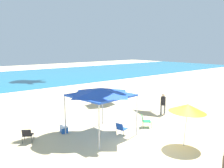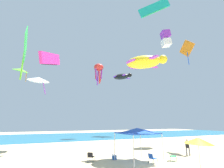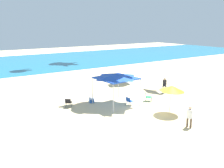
% 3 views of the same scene
% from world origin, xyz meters
% --- Properties ---
extents(ground, '(120.00, 120.00, 0.10)m').
position_xyz_m(ground, '(0.00, 0.00, -0.05)').
color(ground, '#D6BC8C').
extents(canopy_tent, '(3.36, 3.33, 2.88)m').
position_xyz_m(canopy_tent, '(-1.08, 2.93, 2.62)').
color(canopy_tent, '#B7B7BC').
rests_on(canopy_tent, ground).
extents(beach_umbrella, '(1.97, 1.97, 2.37)m').
position_xyz_m(beach_umbrella, '(1.34, -1.35, 2.09)').
color(beach_umbrella, silver).
rests_on(beach_umbrella, ground).
extents(folding_chair_right_of_tent, '(0.78, 0.81, 0.82)m').
position_xyz_m(folding_chair_right_of_tent, '(-4.92, 4.65, 0.47)').
color(folding_chair_right_of_tent, black).
rests_on(folding_chair_right_of_tent, ground).
extents(folding_chair_near_cooler, '(0.81, 0.80, 0.82)m').
position_xyz_m(folding_chair_near_cooler, '(1.99, 2.15, 0.47)').
color(folding_chair_near_cooler, black).
rests_on(folding_chair_near_cooler, ground).
extents(folding_chair_facing_ocean, '(0.73, 0.65, 0.82)m').
position_xyz_m(folding_chair_facing_ocean, '(-0.28, 2.03, 0.47)').
color(folding_chair_facing_ocean, black).
rests_on(folding_chair_facing_ocean, ground).
extents(cooler_box, '(0.57, 0.71, 0.40)m').
position_xyz_m(cooler_box, '(-2.59, 4.77, 0.20)').
color(cooler_box, blue).
rests_on(cooler_box, ground).
extents(person_near_umbrella, '(0.40, 0.39, 1.65)m').
position_xyz_m(person_near_umbrella, '(5.35, 3.28, 0.97)').
color(person_near_umbrella, slate).
rests_on(person_near_umbrella, ground).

